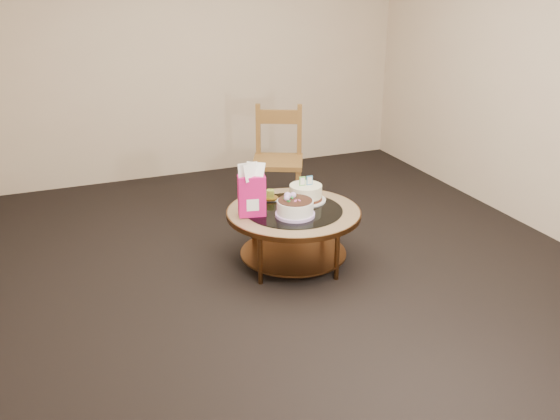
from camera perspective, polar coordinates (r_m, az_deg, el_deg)
name	(u,v)px	position (r m, az deg, el deg)	size (l,w,h in m)	color
ground	(293,264)	(4.90, 1.21, -4.94)	(5.00, 5.00, 0.00)	black
room_walls	(295,64)	(4.42, 1.38, 13.19)	(4.52, 5.02, 2.61)	beige
coffee_table	(294,219)	(4.74, 1.25, -0.86)	(1.02, 1.02, 0.46)	#573419
decorated_cake	(295,209)	(4.57, 1.37, 0.12)	(0.29, 0.29, 0.17)	#C5A0E2
cream_cake	(306,193)	(4.86, 2.37, 1.55)	(0.32, 0.32, 0.20)	white
gift_bag	(252,190)	(4.54, -2.61, 1.82)	(0.22, 0.17, 0.39)	#CD137A
pillar_candle	(270,196)	(4.89, -0.89, 1.27)	(0.13, 0.13, 0.09)	#D5C157
dining_chair	(278,159)	(5.78, -0.19, 4.66)	(0.60, 0.60, 0.98)	brown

